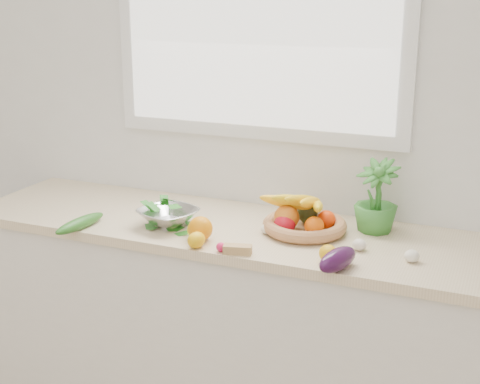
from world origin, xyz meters
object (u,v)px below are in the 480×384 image
at_px(fruit_basket, 304,220).
at_px(colander_with_spinach, 168,212).
at_px(potted_herb, 376,198).
at_px(apple, 285,224).
at_px(cucumber, 80,223).
at_px(eggplant, 338,260).

height_order(fruit_basket, colander_with_spinach, fruit_basket).
relative_size(fruit_basket, colander_with_spinach, 1.52).
relative_size(potted_herb, colander_with_spinach, 1.09).
bearing_deg(colander_with_spinach, fruit_basket, 15.75).
bearing_deg(apple, colander_with_spinach, -168.77).
bearing_deg(potted_herb, fruit_basket, -154.18).
bearing_deg(cucumber, fruit_basket, 20.70).
height_order(apple, potted_herb, potted_herb).
distance_m(cucumber, fruit_basket, 0.89).
xyz_separation_m(apple, colander_with_spinach, (-0.46, -0.09, 0.02)).
bearing_deg(colander_with_spinach, eggplant, -12.64).
height_order(apple, colander_with_spinach, colander_with_spinach).
relative_size(cucumber, colander_with_spinach, 0.95).
bearing_deg(fruit_basket, potted_herb, 25.82).
height_order(cucumber, colander_with_spinach, colander_with_spinach).
distance_m(apple, eggplant, 0.38).
xyz_separation_m(eggplant, cucumber, (-1.05, 0.00, -0.01)).
distance_m(apple, cucumber, 0.81).
xyz_separation_m(apple, cucumber, (-0.77, -0.26, -0.02)).
bearing_deg(apple, cucumber, -161.46).
xyz_separation_m(cucumber, colander_with_spinach, (0.31, 0.17, 0.04)).
relative_size(cucumber, potted_herb, 0.87).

